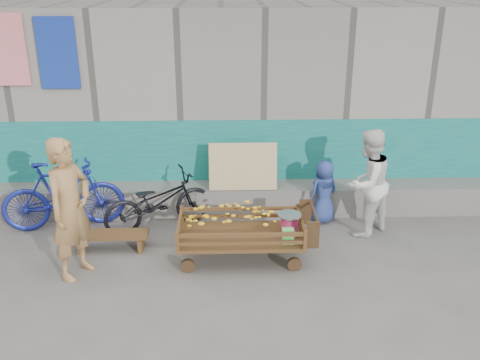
{
  "coord_description": "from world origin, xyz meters",
  "views": [
    {
      "loc": [
        0.05,
        -5.12,
        3.56
      ],
      "look_at": [
        0.23,
        1.2,
        1.0
      ],
      "focal_mm": 40.0,
      "sensor_mm": 36.0,
      "label": 1
    }
  ],
  "objects_px": {
    "banana_cart": "(238,225)",
    "vendor_man": "(70,209)",
    "bench": "(111,238)",
    "woman": "(367,183)",
    "bicycle_dark": "(158,202)",
    "bicycle_blue": "(63,195)",
    "child": "(324,192)"
  },
  "relations": [
    {
      "from": "banana_cart",
      "to": "vendor_man",
      "type": "bearing_deg",
      "value": -171.85
    },
    {
      "from": "bench",
      "to": "woman",
      "type": "distance_m",
      "value": 3.56
    },
    {
      "from": "vendor_man",
      "to": "bench",
      "type": "bearing_deg",
      "value": -0.54
    },
    {
      "from": "bicycle_dark",
      "to": "bicycle_blue",
      "type": "height_order",
      "value": "bicycle_blue"
    },
    {
      "from": "banana_cart",
      "to": "bicycle_blue",
      "type": "distance_m",
      "value": 2.66
    },
    {
      "from": "banana_cart",
      "to": "woman",
      "type": "distance_m",
      "value": 1.94
    },
    {
      "from": "child",
      "to": "bicycle_dark",
      "type": "relative_size",
      "value": 0.6
    },
    {
      "from": "bicycle_dark",
      "to": "vendor_man",
      "type": "bearing_deg",
      "value": 119.8
    },
    {
      "from": "banana_cart",
      "to": "bicycle_dark",
      "type": "distance_m",
      "value": 1.45
    },
    {
      "from": "child",
      "to": "banana_cart",
      "type": "bearing_deg",
      "value": 14.2
    },
    {
      "from": "bench",
      "to": "bicycle_dark",
      "type": "bearing_deg",
      "value": 47.32
    },
    {
      "from": "banana_cart",
      "to": "bicycle_dark",
      "type": "height_order",
      "value": "bicycle_dark"
    },
    {
      "from": "vendor_man",
      "to": "woman",
      "type": "xyz_separation_m",
      "value": [
        3.78,
        0.98,
        -0.11
      ]
    },
    {
      "from": "banana_cart",
      "to": "bench",
      "type": "bearing_deg",
      "value": 169.84
    },
    {
      "from": "banana_cart",
      "to": "woman",
      "type": "bearing_deg",
      "value": 21.21
    },
    {
      "from": "woman",
      "to": "bicycle_dark",
      "type": "relative_size",
      "value": 0.96
    },
    {
      "from": "bench",
      "to": "woman",
      "type": "height_order",
      "value": "woman"
    },
    {
      "from": "vendor_man",
      "to": "bicycle_dark",
      "type": "relative_size",
      "value": 1.1
    },
    {
      "from": "vendor_man",
      "to": "bicycle_blue",
      "type": "bearing_deg",
      "value": 47.17
    },
    {
      "from": "bench",
      "to": "banana_cart",
      "type": "bearing_deg",
      "value": -10.16
    },
    {
      "from": "bicycle_dark",
      "to": "woman",
      "type": "bearing_deg",
      "value": -118.89
    },
    {
      "from": "banana_cart",
      "to": "vendor_man",
      "type": "relative_size",
      "value": 0.99
    },
    {
      "from": "vendor_man",
      "to": "woman",
      "type": "relative_size",
      "value": 1.15
    },
    {
      "from": "bicycle_dark",
      "to": "bicycle_blue",
      "type": "xyz_separation_m",
      "value": [
        -1.35,
        0.06,
        0.09
      ]
    },
    {
      "from": "vendor_man",
      "to": "child",
      "type": "relative_size",
      "value": 1.85
    },
    {
      "from": "vendor_man",
      "to": "child",
      "type": "height_order",
      "value": "vendor_man"
    },
    {
      "from": "bicycle_blue",
      "to": "vendor_man",
      "type": "bearing_deg",
      "value": -171.88
    },
    {
      "from": "woman",
      "to": "bicycle_dark",
      "type": "bearing_deg",
      "value": -43.57
    },
    {
      "from": "woman",
      "to": "child",
      "type": "distance_m",
      "value": 0.71
    },
    {
      "from": "bench",
      "to": "child",
      "type": "distance_m",
      "value": 3.08
    },
    {
      "from": "child",
      "to": "bicycle_dark",
      "type": "xyz_separation_m",
      "value": [
        -2.39,
        -0.15,
        -0.06
      ]
    },
    {
      "from": "banana_cart",
      "to": "bicycle_blue",
      "type": "xyz_separation_m",
      "value": [
        -2.47,
        0.99,
        0.01
      ]
    }
  ]
}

